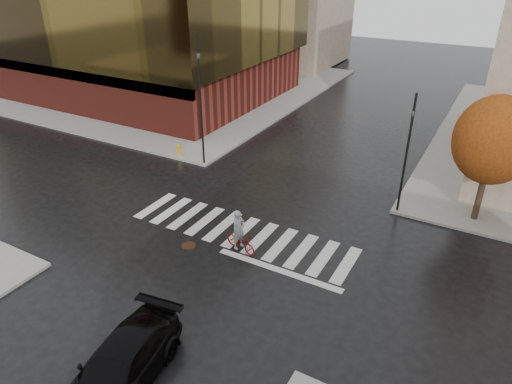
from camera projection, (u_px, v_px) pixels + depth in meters
ground at (236, 237)px, 22.41m from camera, size 120.00×120.00×0.00m
sidewalk_nw at (170, 84)px, 47.61m from camera, size 30.00×30.00×0.15m
crosswalk at (241, 232)px, 22.79m from camera, size 12.00×3.00×0.01m
office_glass at (132, 2)px, 41.87m from camera, size 27.00×19.00×16.00m
tree_ne_a at (494, 141)px, 21.69m from camera, size 3.80×3.80×6.50m
sedan at (119, 368)px, 14.43m from camera, size 2.90×5.58×1.55m
cyclist at (240, 237)px, 21.14m from camera, size 1.92×1.09×2.07m
traffic_light_nw at (200, 91)px, 27.69m from camera, size 0.24×0.21×8.13m
traffic_light_ne at (407, 149)px, 22.80m from camera, size 0.18×0.20×6.38m
fire_hydrant at (179, 149)px, 30.80m from camera, size 0.29×0.29×0.81m
manhole at (188, 245)px, 21.76m from camera, size 0.91×0.91×0.01m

